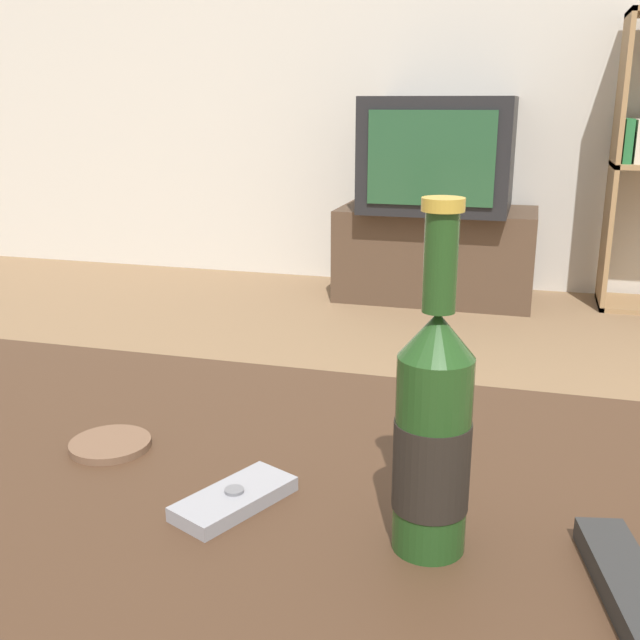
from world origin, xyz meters
The scene contains 7 objects.
coffee_table centered at (0.00, 0.00, 0.42)m, with size 1.02×0.71×0.50m.
tv_stand centered at (-0.09, 2.73, 0.20)m, with size 0.86×0.44×0.40m.
television centered at (-0.09, 2.72, 0.64)m, with size 0.61×0.60×0.47m.
beer_bottle centered at (0.24, -0.03, 0.60)m, with size 0.06×0.06×0.29m.
cell_phone centered at (0.06, -0.02, 0.50)m, with size 0.10×0.13×0.02m.
remote_control centered at (0.40, -0.06, 0.51)m, with size 0.07×0.16×0.02m.
coaster centered at (-0.11, 0.06, 0.50)m, with size 0.09×0.09×0.01m.
Camera 1 is at (0.31, -0.59, 0.86)m, focal length 42.00 mm.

